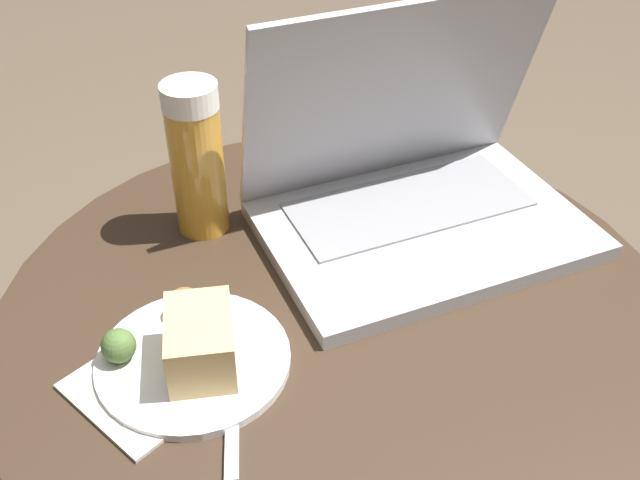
{
  "coord_description": "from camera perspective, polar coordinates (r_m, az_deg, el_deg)",
  "views": [
    {
      "loc": [
        -0.25,
        -0.52,
        1.02
      ],
      "look_at": [
        -0.01,
        0.02,
        0.57
      ],
      "focal_mm": 42.0,
      "sensor_mm": 36.0,
      "label": 1
    }
  ],
  "objects": [
    {
      "name": "napkin",
      "position": [
        0.73,
        -11.23,
        -9.47
      ],
      "size": [
        0.21,
        0.18,
        0.0
      ],
      "color": "silver",
      "rests_on": "table"
    },
    {
      "name": "fork",
      "position": [
        0.7,
        -6.66,
        -11.1
      ],
      "size": [
        0.07,
        0.17,
        0.0
      ],
      "color": "#B2B2B7",
      "rests_on": "table"
    },
    {
      "name": "snack_plate",
      "position": [
        0.71,
        -9.73,
        -8.15
      ],
      "size": [
        0.18,
        0.18,
        0.06
      ],
      "color": "white",
      "rests_on": "table"
    },
    {
      "name": "table",
      "position": [
        0.86,
        1.18,
        -10.17
      ],
      "size": [
        0.7,
        0.7,
        0.5
      ],
      "color": "black",
      "rests_on": "ground_plane"
    },
    {
      "name": "laptop",
      "position": [
        0.87,
        7.11,
        4.3
      ],
      "size": [
        0.36,
        0.26,
        0.26
      ],
      "color": "#B2B2B7",
      "rests_on": "table"
    },
    {
      "name": "beer_glass",
      "position": [
        0.84,
        -9.38,
        6.09
      ],
      "size": [
        0.06,
        0.06,
        0.18
      ],
      "color": "gold",
      "rests_on": "table"
    }
  ]
}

